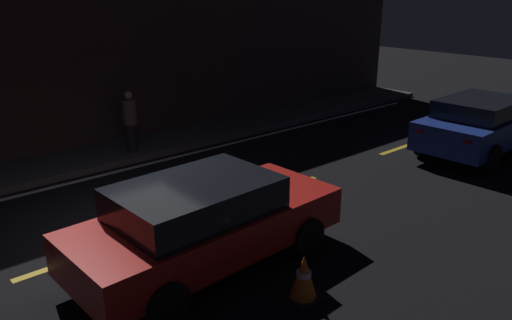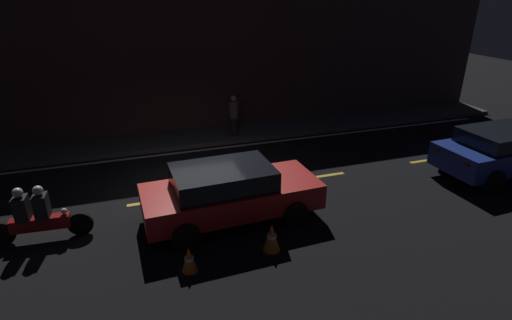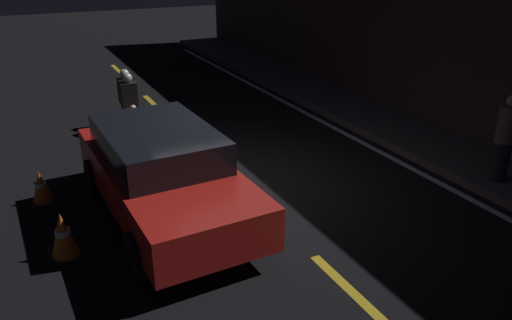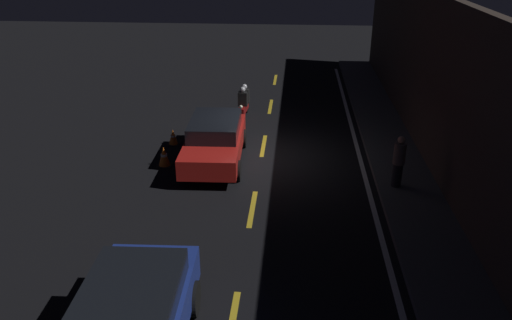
% 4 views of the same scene
% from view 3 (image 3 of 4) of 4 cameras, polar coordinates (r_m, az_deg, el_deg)
% --- Properties ---
extents(ground_plane, '(56.00, 56.00, 0.00)m').
position_cam_3_polar(ground_plane, '(8.96, -1.94, -2.89)').
color(ground_plane, black).
extents(raised_curb, '(28.00, 1.75, 0.15)m').
position_cam_3_polar(raised_curb, '(11.32, 18.83, 1.98)').
color(raised_curb, '#424244').
rests_on(raised_curb, ground).
extents(building_front, '(28.00, 0.30, 5.19)m').
position_cam_3_polar(building_front, '(11.49, 24.27, 14.54)').
color(building_front, '#382D28').
rests_on(building_front, ground).
extents(lane_dash_a, '(2.00, 0.14, 0.01)m').
position_cam_3_polar(lane_dash_a, '(18.08, -15.45, 9.82)').
color(lane_dash_a, gold).
rests_on(lane_dash_a, ground).
extents(lane_dash_b, '(2.00, 0.14, 0.01)m').
position_cam_3_polar(lane_dash_b, '(13.83, -11.52, 6.20)').
color(lane_dash_b, gold).
rests_on(lane_dash_b, ground).
extents(lane_dash_c, '(2.00, 0.14, 0.01)m').
position_cam_3_polar(lane_dash_c, '(9.79, -4.37, -0.56)').
color(lane_dash_c, gold).
rests_on(lane_dash_c, ground).
extents(lane_dash_d, '(2.00, 0.14, 0.01)m').
position_cam_3_polar(lane_dash_d, '(6.41, 11.68, -15.23)').
color(lane_dash_d, gold).
rests_on(lane_dash_d, ground).
extents(lane_solid_kerb, '(25.20, 0.14, 0.01)m').
position_cam_3_polar(lane_solid_kerb, '(10.62, 14.41, 0.69)').
color(lane_solid_kerb, silver).
rests_on(lane_solid_kerb, ground).
extents(taxi_red, '(4.33, 1.98, 1.41)m').
position_cam_3_polar(taxi_red, '(7.81, -10.62, -1.26)').
color(taxi_red, red).
rests_on(taxi_red, ground).
extents(motorcycle, '(2.21, 0.40, 1.36)m').
position_cam_3_polar(motorcycle, '(11.94, -14.34, 6.41)').
color(motorcycle, black).
rests_on(motorcycle, ground).
extents(traffic_cone_near, '(0.42, 0.42, 0.56)m').
position_cam_3_polar(traffic_cone_near, '(8.98, -23.34, -2.90)').
color(traffic_cone_near, black).
rests_on(traffic_cone_near, ground).
extents(traffic_cone_mid, '(0.49, 0.49, 0.66)m').
position_cam_3_polar(traffic_cone_mid, '(7.34, -21.17, -8.05)').
color(traffic_cone_mid, black).
rests_on(traffic_cone_mid, ground).
extents(pedestrian, '(0.34, 0.34, 1.54)m').
position_cam_3_polar(pedestrian, '(9.52, 26.59, 2.23)').
color(pedestrian, black).
rests_on(pedestrian, raised_curb).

